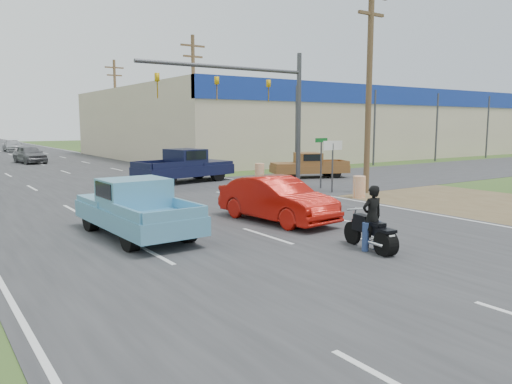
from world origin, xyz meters
TOP-DOWN VIEW (x-y plane):
  - main_road at (0.00, 40.00)m, footprint 15.00×180.00m
  - cross_road at (0.00, 18.00)m, footprint 120.00×10.00m
  - dirt_verge at (11.00, 10.00)m, footprint 8.00×18.00m
  - big_box_store at (32.00, 39.93)m, footprint 50.00×28.10m
  - utility_pole_1 at (9.50, 13.00)m, footprint 2.00×0.28m
  - utility_pole_2 at (9.50, 31.00)m, footprint 2.00×0.28m
  - utility_pole_3 at (9.50, 49.00)m, footprint 2.00×0.28m
  - tree_3 at (55.00, 70.00)m, footprint 8.40×8.40m
  - tree_5 at (30.00, 95.00)m, footprint 7.98×7.98m
  - barrel_0 at (8.00, 12.00)m, footprint 0.56×0.56m
  - barrel_1 at (8.40, 20.50)m, footprint 0.56×0.56m
  - lane_sign at (8.20, 14.00)m, footprint 1.20×0.08m
  - street_name_sign at (8.80, 15.50)m, footprint 0.80×0.08m
  - signal_mast at (5.82, 17.00)m, footprint 9.12×0.40m
  - red_convertible at (1.61, 9.67)m, footprint 2.09×4.78m
  - motorcycle at (1.30, 5.03)m, footprint 0.72×2.07m
  - rider at (1.30, 5.07)m, footprint 0.66×0.48m
  - blue_pickup at (-3.20, 10.34)m, footprint 2.21×5.30m
  - navy_pickup at (4.27, 21.96)m, footprint 6.05×3.20m
  - brown_pickup at (11.58, 19.85)m, footprint 5.03×3.42m
  - distant_car_grey at (-0.50, 41.86)m, footprint 2.36×4.61m
  - distant_car_silver at (1.23, 62.10)m, footprint 1.97×4.77m

SIDE VIEW (x-z plane):
  - dirt_verge at x=11.00m, z-range 0.00..0.01m
  - cross_road at x=0.00m, z-range 0.00..0.02m
  - main_road at x=0.00m, z-range 0.00..0.02m
  - motorcycle at x=1.30m, z-range -0.06..0.99m
  - barrel_0 at x=8.00m, z-range 0.00..1.00m
  - barrel_1 at x=8.40m, z-range 0.00..1.00m
  - distant_car_silver at x=1.23m, z-range 0.00..1.38m
  - distant_car_grey at x=-0.50m, z-range 0.00..1.50m
  - red_convertible at x=1.61m, z-range 0.00..1.53m
  - brown_pickup at x=11.58m, z-range 0.01..1.57m
  - rider at x=1.30m, z-range 0.00..1.65m
  - blue_pickup at x=-3.20m, z-range 0.01..1.74m
  - navy_pickup at x=4.27m, z-range 0.01..1.92m
  - street_name_sign at x=8.80m, z-range 0.30..2.91m
  - lane_sign at x=8.20m, z-range 0.64..3.16m
  - big_box_store at x=32.00m, z-range 0.01..6.61m
  - signal_mast at x=5.82m, z-range 1.30..8.30m
  - utility_pole_1 at x=9.50m, z-range 0.32..10.32m
  - utility_pole_2 at x=9.50m, z-range 0.32..10.32m
  - utility_pole_3 at x=9.50m, z-range 0.32..10.32m
  - tree_5 at x=30.00m, z-range 0.94..10.82m
  - tree_3 at x=55.00m, z-range 0.99..11.39m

